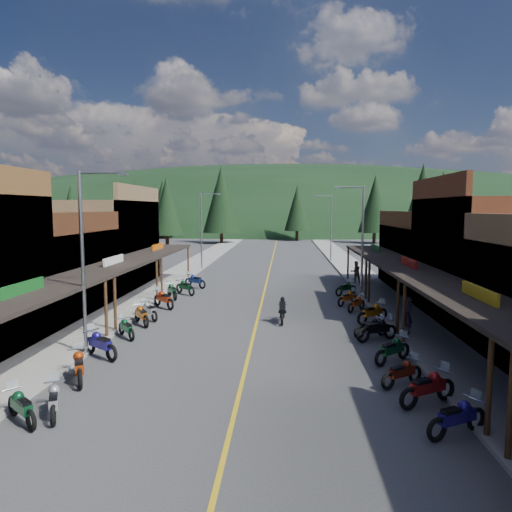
% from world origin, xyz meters
% --- Properties ---
extents(ground, '(220.00, 220.00, 0.00)m').
position_xyz_m(ground, '(0.00, 0.00, 0.00)').
color(ground, '#38383A').
rests_on(ground, ground).
extents(centerline, '(0.15, 90.00, 0.01)m').
position_xyz_m(centerline, '(0.00, 20.00, 0.01)').
color(centerline, gold).
rests_on(centerline, ground).
extents(sidewalk_west, '(3.40, 94.00, 0.15)m').
position_xyz_m(sidewalk_west, '(-8.70, 20.00, 0.07)').
color(sidewalk_west, gray).
rests_on(sidewalk_west, ground).
extents(sidewalk_east, '(3.40, 94.00, 0.15)m').
position_xyz_m(sidewalk_east, '(8.70, 20.00, 0.07)').
color(sidewalk_east, gray).
rests_on(sidewalk_east, ground).
extents(shop_west_2, '(10.90, 9.00, 6.20)m').
position_xyz_m(shop_west_2, '(-13.75, 1.70, 2.53)').
color(shop_west_2, '#3F2111').
rests_on(shop_west_2, ground).
extents(shop_west_3, '(10.90, 10.20, 8.20)m').
position_xyz_m(shop_west_3, '(-13.78, 11.30, 3.52)').
color(shop_west_3, brown).
rests_on(shop_west_3, ground).
extents(shop_east_2, '(10.90, 9.00, 8.20)m').
position_xyz_m(shop_east_2, '(13.78, 1.70, 3.52)').
color(shop_east_2, '#562B19').
rests_on(shop_east_2, ground).
extents(shop_east_3, '(10.90, 10.20, 6.20)m').
position_xyz_m(shop_east_3, '(13.75, 11.30, 2.53)').
color(shop_east_3, '#4C2D16').
rests_on(shop_east_3, ground).
extents(streetlight_0, '(2.16, 0.18, 8.00)m').
position_xyz_m(streetlight_0, '(-6.95, -6.00, 4.46)').
color(streetlight_0, gray).
rests_on(streetlight_0, ground).
extents(streetlight_1, '(2.16, 0.18, 8.00)m').
position_xyz_m(streetlight_1, '(-6.95, 22.00, 4.46)').
color(streetlight_1, gray).
rests_on(streetlight_1, ground).
extents(streetlight_2, '(2.16, 0.18, 8.00)m').
position_xyz_m(streetlight_2, '(6.95, 8.00, 4.46)').
color(streetlight_2, gray).
rests_on(streetlight_2, ground).
extents(streetlight_3, '(2.16, 0.18, 8.00)m').
position_xyz_m(streetlight_3, '(6.95, 30.00, 4.46)').
color(streetlight_3, gray).
rests_on(streetlight_3, ground).
extents(ridge_hill, '(310.00, 140.00, 60.00)m').
position_xyz_m(ridge_hill, '(0.00, 135.00, 0.00)').
color(ridge_hill, black).
rests_on(ridge_hill, ground).
extents(pine_0, '(5.04, 5.04, 11.00)m').
position_xyz_m(pine_0, '(-40.00, 62.00, 6.48)').
color(pine_0, black).
rests_on(pine_0, ground).
extents(pine_1, '(5.88, 5.88, 12.50)m').
position_xyz_m(pine_1, '(-24.00, 70.00, 7.24)').
color(pine_1, black).
rests_on(pine_1, ground).
extents(pine_2, '(6.72, 6.72, 14.00)m').
position_xyz_m(pine_2, '(-10.00, 58.00, 7.99)').
color(pine_2, black).
rests_on(pine_2, ground).
extents(pine_3, '(5.04, 5.04, 11.00)m').
position_xyz_m(pine_3, '(4.00, 66.00, 6.48)').
color(pine_3, black).
rests_on(pine_3, ground).
extents(pine_4, '(5.88, 5.88, 12.50)m').
position_xyz_m(pine_4, '(18.00, 60.00, 7.24)').
color(pine_4, black).
rests_on(pine_4, ground).
extents(pine_5, '(6.72, 6.72, 14.00)m').
position_xyz_m(pine_5, '(34.00, 72.00, 7.99)').
color(pine_5, black).
rests_on(pine_5, ground).
extents(pine_7, '(5.88, 5.88, 12.50)m').
position_xyz_m(pine_7, '(-32.00, 76.00, 7.24)').
color(pine_7, black).
rests_on(pine_7, ground).
extents(pine_8, '(4.48, 4.48, 10.00)m').
position_xyz_m(pine_8, '(-22.00, 40.00, 5.98)').
color(pine_8, black).
rests_on(pine_8, ground).
extents(pine_9, '(4.93, 4.93, 10.80)m').
position_xyz_m(pine_9, '(24.00, 45.00, 6.38)').
color(pine_9, black).
rests_on(pine_9, ground).
extents(pine_10, '(5.38, 5.38, 11.60)m').
position_xyz_m(pine_10, '(-18.00, 50.00, 6.78)').
color(pine_10, black).
rests_on(pine_10, ground).
extents(pine_11, '(5.82, 5.82, 12.40)m').
position_xyz_m(pine_11, '(20.00, 38.00, 7.19)').
color(pine_11, black).
rests_on(pine_11, ground).
extents(bike_west_2, '(1.94, 1.77, 1.13)m').
position_xyz_m(bike_west_2, '(-6.28, -12.28, 0.57)').
color(bike_west_2, '#0D4122').
rests_on(bike_west_2, ground).
extents(bike_west_3, '(1.40, 2.02, 1.10)m').
position_xyz_m(bike_west_3, '(-5.55, -11.75, 0.55)').
color(bike_west_3, '#A2A1A7').
rests_on(bike_west_3, ground).
extents(bike_west_4, '(1.71, 2.37, 1.30)m').
position_xyz_m(bike_west_4, '(-6.05, -8.95, 0.65)').
color(bike_west_4, '#B1380C').
rests_on(bike_west_4, ground).
extents(bike_west_5, '(2.35, 2.00, 1.34)m').
position_xyz_m(bike_west_5, '(-6.35, -6.26, 0.67)').
color(bike_west_5, navy).
rests_on(bike_west_5, ground).
extents(bike_west_6, '(1.73, 1.89, 1.10)m').
position_xyz_m(bike_west_6, '(-6.28, -3.22, 0.55)').
color(bike_west_6, '#0E4826').
rests_on(bike_west_6, ground).
extents(bike_west_7, '(1.85, 2.20, 1.25)m').
position_xyz_m(bike_west_7, '(-6.32, -0.67, 0.62)').
color(bike_west_7, '#A34B0B').
rests_on(bike_west_7, ground).
extents(bike_west_8, '(1.88, 2.01, 1.18)m').
position_xyz_m(bike_west_8, '(-6.27, 0.55, 0.59)').
color(bike_west_8, '#A0A1A6').
rests_on(bike_west_8, ground).
extents(bike_west_9, '(2.16, 2.16, 1.31)m').
position_xyz_m(bike_west_9, '(-6.22, 3.61, 0.65)').
color(bike_west_9, '#9C270B').
rests_on(bike_west_9, ground).
extents(bike_west_10, '(1.68, 2.23, 1.23)m').
position_xyz_m(bike_west_10, '(-6.44, 6.71, 0.62)').
color(bike_west_10, '#0D4220').
rests_on(bike_west_10, ground).
extents(bike_west_11, '(2.13, 2.05, 1.27)m').
position_xyz_m(bike_west_11, '(-5.83, 8.25, 0.63)').
color(bike_west_11, '#0B371B').
rests_on(bike_west_11, ground).
extents(bike_west_12, '(2.26, 1.87, 1.27)m').
position_xyz_m(bike_west_12, '(-5.66, 11.19, 0.64)').
color(bike_west_12, navy).
rests_on(bike_west_12, ground).
extents(bike_east_2, '(2.22, 1.63, 1.22)m').
position_xyz_m(bike_east_2, '(6.43, -12.27, 0.61)').
color(bike_east_2, navy).
rests_on(bike_east_2, ground).
extents(bike_east_3, '(2.38, 1.81, 1.32)m').
position_xyz_m(bike_east_3, '(6.24, -10.23, 0.66)').
color(bike_east_3, maroon).
rests_on(bike_east_3, ground).
extents(bike_east_4, '(1.98, 1.63, 1.12)m').
position_xyz_m(bike_east_4, '(5.81, -8.65, 0.56)').
color(bike_east_4, '#64190D').
rests_on(bike_east_4, ground).
extents(bike_east_5, '(2.12, 1.96, 1.24)m').
position_xyz_m(bike_east_5, '(6.06, -6.13, 0.62)').
color(bike_east_5, '#0B3A1F').
rests_on(bike_east_5, ground).
extents(bike_east_6, '(2.35, 1.64, 1.28)m').
position_xyz_m(bike_east_6, '(6.04, -3.00, 0.64)').
color(bike_east_6, black).
rests_on(bike_east_6, ground).
extents(bike_east_7, '(2.05, 1.46, 1.12)m').
position_xyz_m(bike_east_7, '(5.87, -2.33, 0.56)').
color(bike_east_7, black).
rests_on(bike_east_7, ground).
extents(bike_east_8, '(2.29, 2.00, 1.31)m').
position_xyz_m(bike_east_8, '(6.49, 0.49, 0.66)').
color(bike_east_8, '#AE620C').
rests_on(bike_east_8, ground).
extents(bike_east_9, '(1.70, 1.93, 1.11)m').
position_xyz_m(bike_east_9, '(6.05, 3.43, 0.56)').
color(bike_east_9, '#B4420C').
rests_on(bike_east_9, ground).
extents(bike_east_10, '(1.84, 1.86, 1.12)m').
position_xyz_m(bike_east_10, '(5.73, 5.16, 0.56)').
color(bike_east_10, '#B54C0C').
rests_on(bike_east_10, ground).
extents(bike_east_11, '(2.05, 1.88, 1.19)m').
position_xyz_m(bike_east_11, '(6.11, 8.71, 0.60)').
color(bike_east_11, '#0B3916').
rests_on(bike_east_11, ground).
extents(rider_on_bike, '(0.70, 2.01, 1.52)m').
position_xyz_m(rider_on_bike, '(1.45, 0.36, 0.61)').
color(rider_on_bike, black).
rests_on(rider_on_bike, ground).
extents(pedestrian_east_a, '(0.56, 0.75, 1.88)m').
position_xyz_m(pedestrian_east_a, '(7.74, -2.01, 1.09)').
color(pedestrian_east_a, '#251F2E').
rests_on(pedestrian_east_a, sidewalk_east).
extents(pedestrian_east_b, '(0.98, 0.68, 1.84)m').
position_xyz_m(pedestrian_east_b, '(7.57, 13.82, 1.07)').
color(pedestrian_east_b, brown).
rests_on(pedestrian_east_b, sidewalk_east).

